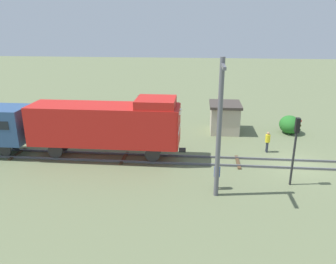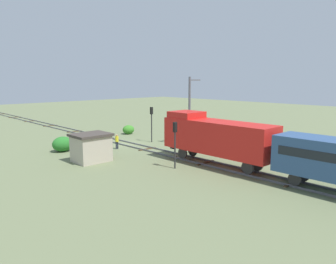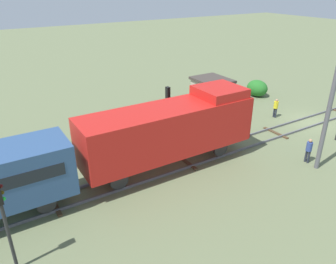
# 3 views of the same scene
# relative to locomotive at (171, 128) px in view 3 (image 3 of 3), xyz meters

# --- Properties ---
(ground_plane) EXTENTS (154.76, 154.76, 0.00)m
(ground_plane) POSITION_rel_locomotive_xyz_m (0.00, -14.05, -2.77)
(ground_plane) COLOR #66704C
(railway_track) EXTENTS (2.40, 103.18, 0.16)m
(railway_track) POSITION_rel_locomotive_xyz_m (0.00, -14.05, -2.70)
(railway_track) COLOR #595960
(railway_track) RESTS_ON ground
(locomotive) EXTENTS (2.90, 11.60, 4.60)m
(locomotive) POSITION_rel_locomotive_xyz_m (0.00, 0.00, 0.00)
(locomotive) COLOR red
(locomotive) RESTS_ON railway_track
(traffic_signal_mid) EXTENTS (0.32, 0.34, 4.18)m
(traffic_signal_mid) POSITION_rel_locomotive_xyz_m (3.40, -1.85, 0.13)
(traffic_signal_mid) COLOR #262628
(traffic_signal_mid) RESTS_ON ground
(traffic_signal_far) EXTENTS (0.32, 0.34, 4.24)m
(traffic_signal_far) POSITION_rel_locomotive_xyz_m (-3.60, 9.86, 0.17)
(traffic_signal_far) COLOR #262628
(traffic_signal_far) RESTS_ON ground
(worker_near_track) EXTENTS (0.38, 0.38, 1.70)m
(worker_near_track) POSITION_rel_locomotive_xyz_m (2.40, -12.28, -1.78)
(worker_near_track) COLOR #262B38
(worker_near_track) RESTS_ON ground
(worker_by_signal) EXTENTS (0.38, 0.38, 1.70)m
(worker_by_signal) POSITION_rel_locomotive_xyz_m (-4.20, -7.98, -1.78)
(worker_by_signal) COLOR #262B38
(worker_by_signal) RESTS_ON ground
(catenary_mast) EXTENTS (1.94, 0.28, 8.18)m
(catenary_mast) POSITION_rel_locomotive_xyz_m (-5.06, -7.91, 1.57)
(catenary_mast) COLOR #595960
(catenary_mast) RESTS_ON ground
(relay_hut) EXTENTS (3.50, 2.90, 2.74)m
(relay_hut) POSITION_rel_locomotive_xyz_m (7.50, -9.22, -1.38)
(relay_hut) COLOR #B2A893
(relay_hut) RESTS_ON ground
(bush_mid) EXTENTS (2.29, 1.87, 1.67)m
(bush_mid) POSITION_rel_locomotive_xyz_m (7.51, -15.28, -1.94)
(bush_mid) COLOR #266E26
(bush_mid) RESTS_ON ground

